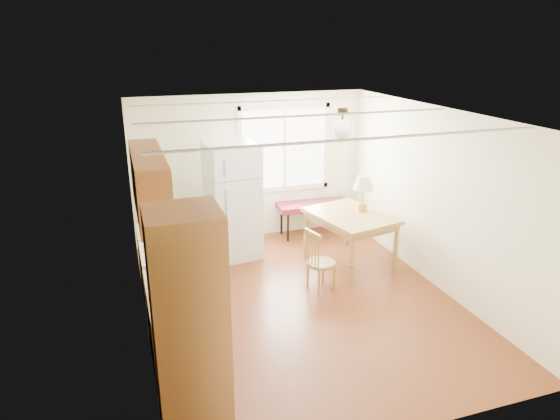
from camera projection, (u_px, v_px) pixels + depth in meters
name	position (u px, v px, depth m)	size (l,w,h in m)	color
room_shell	(302.00, 214.00, 6.30)	(4.60, 5.60, 2.62)	#512210
kitchen_run	(172.00, 285.00, 5.36)	(0.65, 3.40, 2.20)	brown
window_unit	(284.00, 148.00, 8.60)	(1.64, 0.05, 1.51)	white
pendant_light	(342.00, 128.00, 6.54)	(0.26, 0.26, 0.40)	#2F2215
refrigerator	(232.00, 201.00, 7.86)	(0.83, 0.83, 1.84)	white
bench	(314.00, 206.00, 8.84)	(1.31, 0.53, 0.59)	maroon
dining_table	(350.00, 220.00, 7.62)	(1.24, 1.49, 0.82)	olive
chair	(317.00, 258.00, 6.83)	(0.42, 0.41, 0.89)	olive
table_lamp	(364.00, 185.00, 7.60)	(0.33, 0.33, 0.56)	#CA8E40
coffee_maker	(173.00, 278.00, 5.12)	(0.18, 0.23, 0.34)	black
kettle	(170.00, 280.00, 5.14)	(0.12, 0.12, 0.23)	red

